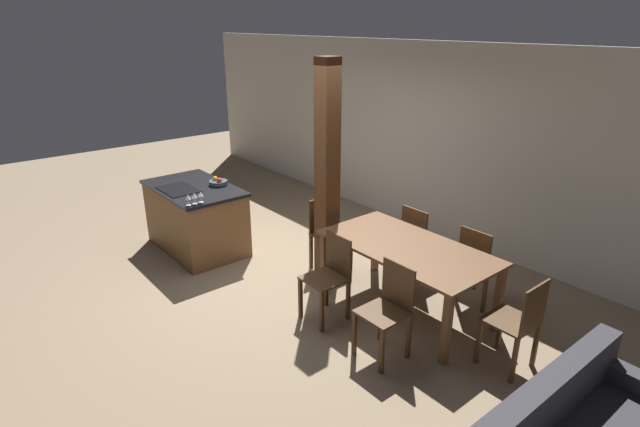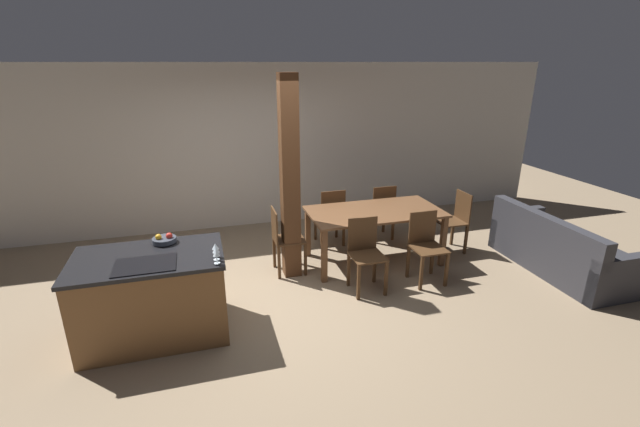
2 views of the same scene
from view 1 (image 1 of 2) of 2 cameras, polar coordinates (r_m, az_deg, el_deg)
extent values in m
plane|color=#847056|center=(6.25, -4.95, -7.02)|extent=(16.00, 16.00, 0.00)
cube|color=beige|center=(7.47, 11.57, 8.42)|extent=(11.20, 0.08, 2.70)
cube|color=brown|center=(6.98, -13.96, -0.64)|extent=(1.42, 0.86, 0.85)
cube|color=black|center=(6.83, -14.29, 2.84)|extent=(1.46, 0.90, 0.04)
cube|color=black|center=(6.74, -15.90, 2.66)|extent=(0.56, 0.40, 0.01)
cylinder|color=#383D47|center=(6.81, -11.54, 3.50)|extent=(0.25, 0.25, 0.05)
sphere|color=red|center=(6.74, -11.44, 3.74)|extent=(0.07, 0.07, 0.07)
sphere|color=gold|center=(6.83, -11.89, 3.93)|extent=(0.07, 0.07, 0.07)
cylinder|color=silver|center=(6.11, -14.78, 0.93)|extent=(0.06, 0.06, 0.00)
cylinder|color=silver|center=(6.09, -14.81, 1.27)|extent=(0.01, 0.01, 0.07)
cone|color=silver|center=(6.07, -14.87, 1.86)|extent=(0.07, 0.07, 0.06)
cylinder|color=silver|center=(6.14, -14.10, 1.10)|extent=(0.06, 0.06, 0.00)
cylinder|color=silver|center=(6.13, -14.13, 1.44)|extent=(0.01, 0.01, 0.07)
cone|color=silver|center=(6.10, -14.18, 2.02)|extent=(0.07, 0.07, 0.06)
cylinder|color=silver|center=(6.17, -13.42, 1.26)|extent=(0.06, 0.06, 0.00)
cylinder|color=silver|center=(6.16, -13.45, 1.60)|extent=(0.01, 0.01, 0.07)
cone|color=silver|center=(6.14, -13.50, 2.19)|extent=(0.07, 0.07, 0.06)
cube|color=brown|center=(5.28, 9.96, -3.81)|extent=(1.84, 0.97, 0.03)
cube|color=brown|center=(5.73, 0.45, -5.62)|extent=(0.07, 0.07, 0.73)
cube|color=brown|center=(4.72, 14.24, -12.72)|extent=(0.07, 0.07, 0.73)
cube|color=brown|center=(6.24, 6.37, -3.39)|extent=(0.07, 0.07, 0.73)
cube|color=brown|center=(5.34, 19.73, -9.14)|extent=(0.07, 0.07, 0.73)
cube|color=#472D19|center=(5.17, 0.49, -7.47)|extent=(0.40, 0.40, 0.02)
cube|color=#472D19|center=(5.18, 2.11, -4.65)|extent=(0.38, 0.02, 0.43)
cube|color=#472D19|center=(5.32, -2.25, -9.59)|extent=(0.04, 0.04, 0.46)
cube|color=#472D19|center=(5.08, 0.22, -11.18)|extent=(0.04, 0.04, 0.46)
cube|color=#472D19|center=(5.51, 0.72, -8.40)|extent=(0.04, 0.04, 0.46)
cube|color=#472D19|center=(5.28, 3.23, -9.85)|extent=(0.04, 0.04, 0.46)
cube|color=#472D19|center=(4.65, 7.18, -11.20)|extent=(0.40, 0.40, 0.02)
cube|color=#472D19|center=(4.66, 8.93, -8.03)|extent=(0.38, 0.02, 0.43)
cube|color=#472D19|center=(4.78, 3.96, -13.51)|extent=(0.04, 0.04, 0.46)
cube|color=#472D19|center=(4.58, 7.10, -15.39)|extent=(0.04, 0.04, 0.46)
cube|color=#472D19|center=(4.99, 6.99, -11.97)|extent=(0.04, 0.04, 0.46)
cube|color=#472D19|center=(4.80, 10.11, -13.67)|extent=(0.04, 0.04, 0.46)
cube|color=#472D19|center=(6.19, 11.70, -2.89)|extent=(0.40, 0.40, 0.02)
cube|color=#472D19|center=(5.97, 10.70, -1.42)|extent=(0.38, 0.02, 0.43)
cube|color=#472D19|center=(6.32, 13.80, -4.93)|extent=(0.04, 0.04, 0.46)
cube|color=#472D19|center=(6.52, 11.34, -3.91)|extent=(0.04, 0.04, 0.46)
cube|color=#472D19|center=(6.07, 11.76, -5.91)|extent=(0.04, 0.04, 0.46)
cube|color=#472D19|center=(6.27, 9.26, -4.81)|extent=(0.04, 0.04, 0.46)
cube|color=#472D19|center=(5.77, 18.07, -5.42)|extent=(0.40, 0.40, 0.02)
cube|color=#472D19|center=(5.53, 17.24, -3.94)|extent=(0.38, 0.02, 0.43)
cube|color=#472D19|center=(5.93, 20.19, -7.51)|extent=(0.04, 0.04, 0.46)
cube|color=#472D19|center=(6.09, 17.36, -6.38)|extent=(0.04, 0.04, 0.46)
cube|color=#472D19|center=(5.66, 18.30, -8.71)|extent=(0.04, 0.04, 0.46)
cube|color=#472D19|center=(5.82, 15.38, -7.48)|extent=(0.04, 0.04, 0.46)
cube|color=#472D19|center=(6.18, 1.27, -2.47)|extent=(0.40, 0.40, 0.02)
cube|color=#472D19|center=(6.23, 0.15, -0.05)|extent=(0.02, 0.38, 0.43)
cube|color=#472D19|center=(6.06, 1.07, -5.49)|extent=(0.04, 0.04, 0.46)
cube|color=#472D19|center=(6.27, 3.54, -4.56)|extent=(0.04, 0.04, 0.46)
cube|color=#472D19|center=(6.30, -1.03, -4.37)|extent=(0.04, 0.04, 0.46)
cube|color=#472D19|center=(6.51, 1.42, -3.52)|extent=(0.04, 0.04, 0.46)
cube|color=#472D19|center=(4.82, 20.93, -11.36)|extent=(0.40, 0.40, 0.02)
cube|color=#472D19|center=(4.64, 23.32, -9.86)|extent=(0.02, 0.38, 0.43)
cube|color=#472D19|center=(5.15, 19.90, -12.13)|extent=(0.04, 0.04, 0.46)
cube|color=#472D19|center=(4.89, 17.65, -13.77)|extent=(0.04, 0.04, 0.46)
cube|color=#472D19|center=(5.02, 23.40, -13.61)|extent=(0.04, 0.04, 0.46)
cube|color=#472D19|center=(4.75, 21.30, -15.41)|extent=(0.04, 0.04, 0.46)
cube|color=#2D2D33|center=(3.73, 24.00, -19.36)|extent=(0.18, 1.91, 0.36)
cube|color=#4C2D19|center=(5.84, 0.82, 4.76)|extent=(0.22, 0.22, 2.59)
camera|label=2|loc=(5.55, -55.80, 9.61)|focal=24.00mm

